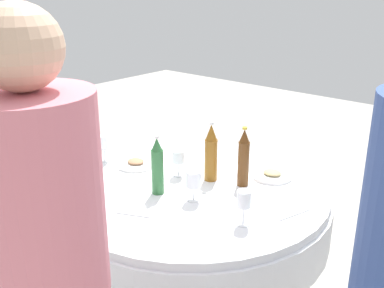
{
  "coord_description": "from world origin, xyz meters",
  "views": [
    {
      "loc": [
        -1.36,
        1.58,
        1.72
      ],
      "look_at": [
        0.0,
        0.0,
        0.96
      ],
      "focal_mm": 42.19,
      "sensor_mm": 36.0,
      "label": 1
    }
  ],
  "objects_px": {
    "bottle_green_far": "(157,167)",
    "wine_glass_right": "(104,143)",
    "bottle_amber_outer": "(211,154)",
    "wine_glass_rear": "(194,180)",
    "plate_front": "(272,175)",
    "dining_table": "(192,210)",
    "wine_glass_north": "(178,158)",
    "wine_glass_west": "(244,201)",
    "wine_glass_near": "(67,185)",
    "plate_north": "(136,164)",
    "bottle_brown_east": "(244,159)"
  },
  "relations": [
    {
      "from": "bottle_green_far",
      "to": "wine_glass_right",
      "type": "xyz_separation_m",
      "value": [
        0.52,
        -0.09,
        -0.03
      ]
    },
    {
      "from": "bottle_amber_outer",
      "to": "wine_glass_rear",
      "type": "bearing_deg",
      "value": 109.83
    },
    {
      "from": "wine_glass_right",
      "to": "plate_front",
      "type": "relative_size",
      "value": 0.72
    },
    {
      "from": "dining_table",
      "to": "wine_glass_north",
      "type": "distance_m",
      "value": 0.28
    },
    {
      "from": "bottle_green_far",
      "to": "wine_glass_west",
      "type": "distance_m",
      "value": 0.49
    },
    {
      "from": "dining_table",
      "to": "wine_glass_near",
      "type": "distance_m",
      "value": 0.66
    },
    {
      "from": "bottle_amber_outer",
      "to": "plate_north",
      "type": "relative_size",
      "value": 1.49
    },
    {
      "from": "bottle_green_far",
      "to": "wine_glass_rear",
      "type": "bearing_deg",
      "value": -164.03
    },
    {
      "from": "wine_glass_right",
      "to": "plate_north",
      "type": "bearing_deg",
      "value": -159.92
    },
    {
      "from": "bottle_amber_outer",
      "to": "bottle_green_far",
      "type": "bearing_deg",
      "value": 71.42
    },
    {
      "from": "bottle_brown_east",
      "to": "wine_glass_west",
      "type": "bearing_deg",
      "value": 124.99
    },
    {
      "from": "wine_glass_near",
      "to": "wine_glass_rear",
      "type": "bearing_deg",
      "value": -135.55
    },
    {
      "from": "bottle_green_far",
      "to": "wine_glass_rear",
      "type": "height_order",
      "value": "bottle_green_far"
    },
    {
      "from": "wine_glass_rear",
      "to": "wine_glass_near",
      "type": "relative_size",
      "value": 1.08
    },
    {
      "from": "wine_glass_west",
      "to": "plate_north",
      "type": "relative_size",
      "value": 0.75
    },
    {
      "from": "dining_table",
      "to": "wine_glass_north",
      "type": "xyz_separation_m",
      "value": [
        0.13,
        -0.04,
        0.25
      ]
    },
    {
      "from": "bottle_brown_east",
      "to": "plate_north",
      "type": "height_order",
      "value": "bottle_brown_east"
    },
    {
      "from": "wine_glass_right",
      "to": "wine_glass_north",
      "type": "height_order",
      "value": "wine_glass_right"
    },
    {
      "from": "wine_glass_near",
      "to": "plate_north",
      "type": "xyz_separation_m",
      "value": [
        0.11,
        -0.52,
        -0.09
      ]
    },
    {
      "from": "wine_glass_rear",
      "to": "wine_glass_west",
      "type": "distance_m",
      "value": 0.31
    },
    {
      "from": "bottle_brown_east",
      "to": "wine_glass_near",
      "type": "xyz_separation_m",
      "value": [
        0.49,
        0.7,
        -0.05
      ]
    },
    {
      "from": "wine_glass_right",
      "to": "bottle_green_far",
      "type": "bearing_deg",
      "value": 169.82
    },
    {
      "from": "wine_glass_west",
      "to": "plate_north",
      "type": "distance_m",
      "value": 0.84
    },
    {
      "from": "plate_north",
      "to": "wine_glass_right",
      "type": "bearing_deg",
      "value": 20.08
    },
    {
      "from": "bottle_brown_east",
      "to": "dining_table",
      "type": "bearing_deg",
      "value": 39.51
    },
    {
      "from": "wine_glass_right",
      "to": "wine_glass_north",
      "type": "distance_m",
      "value": 0.48
    },
    {
      "from": "bottle_amber_outer",
      "to": "bottle_brown_east",
      "type": "height_order",
      "value": "bottle_amber_outer"
    },
    {
      "from": "dining_table",
      "to": "wine_glass_rear",
      "type": "height_order",
      "value": "wine_glass_rear"
    },
    {
      "from": "wine_glass_north",
      "to": "plate_front",
      "type": "bearing_deg",
      "value": -141.77
    },
    {
      "from": "bottle_brown_east",
      "to": "plate_front",
      "type": "distance_m",
      "value": 0.23
    },
    {
      "from": "wine_glass_right",
      "to": "wine_glass_near",
      "type": "distance_m",
      "value": 0.53
    },
    {
      "from": "bottle_amber_outer",
      "to": "wine_glass_north",
      "type": "height_order",
      "value": "bottle_amber_outer"
    },
    {
      "from": "wine_glass_rear",
      "to": "plate_front",
      "type": "height_order",
      "value": "wine_glass_rear"
    },
    {
      "from": "dining_table",
      "to": "wine_glass_west",
      "type": "distance_m",
      "value": 0.52
    },
    {
      "from": "bottle_brown_east",
      "to": "plate_north",
      "type": "xyz_separation_m",
      "value": [
        0.6,
        0.18,
        -0.13
      ]
    },
    {
      "from": "plate_front",
      "to": "dining_table",
      "type": "bearing_deg",
      "value": 52.89
    },
    {
      "from": "wine_glass_west",
      "to": "plate_north",
      "type": "bearing_deg",
      "value": -9.78
    },
    {
      "from": "dining_table",
      "to": "plate_front",
      "type": "bearing_deg",
      "value": -127.11
    },
    {
      "from": "dining_table",
      "to": "wine_glass_right",
      "type": "relative_size",
      "value": 9.19
    },
    {
      "from": "wine_glass_right",
      "to": "plate_north",
      "type": "height_order",
      "value": "wine_glass_right"
    },
    {
      "from": "bottle_green_far",
      "to": "wine_glass_near",
      "type": "distance_m",
      "value": 0.42
    },
    {
      "from": "plate_front",
      "to": "wine_glass_right",
      "type": "bearing_deg",
      "value": 26.93
    },
    {
      "from": "wine_glass_near",
      "to": "wine_glass_north",
      "type": "bearing_deg",
      "value": -106.34
    },
    {
      "from": "bottle_amber_outer",
      "to": "bottle_brown_east",
      "type": "distance_m",
      "value": 0.17
    },
    {
      "from": "wine_glass_north",
      "to": "plate_north",
      "type": "xyz_separation_m",
      "value": [
        0.27,
        0.06,
        -0.09
      ]
    },
    {
      "from": "bottle_green_far",
      "to": "plate_north",
      "type": "relative_size",
      "value": 1.4
    },
    {
      "from": "plate_north",
      "to": "dining_table",
      "type": "bearing_deg",
      "value": -177.49
    },
    {
      "from": "wine_glass_west",
      "to": "plate_front",
      "type": "height_order",
      "value": "wine_glass_west"
    },
    {
      "from": "wine_glass_near",
      "to": "wine_glass_west",
      "type": "bearing_deg",
      "value": -152.52
    },
    {
      "from": "wine_glass_near",
      "to": "bottle_amber_outer",
      "type": "bearing_deg",
      "value": -117.03
    }
  ]
}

